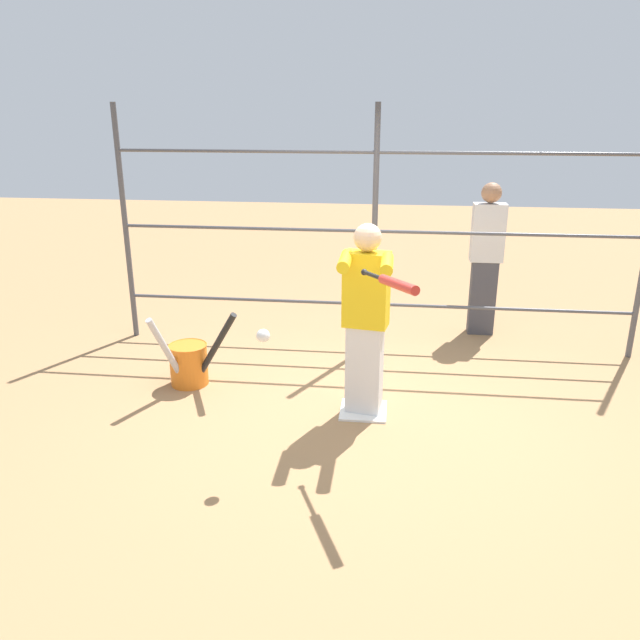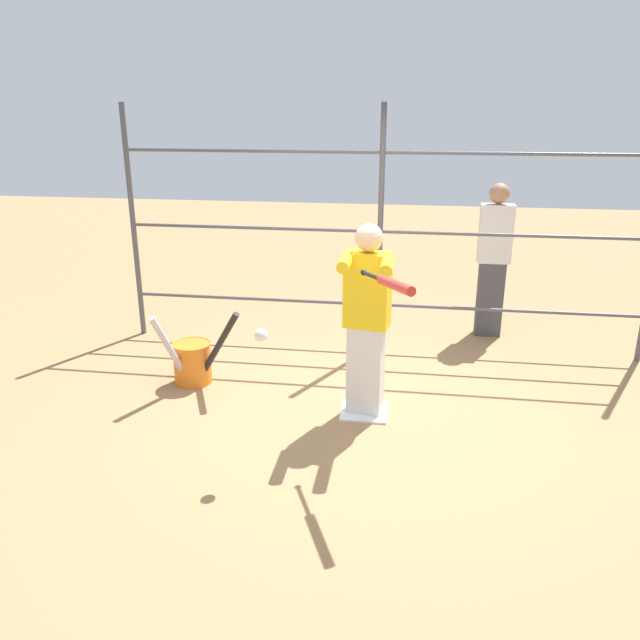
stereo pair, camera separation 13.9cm
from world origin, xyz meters
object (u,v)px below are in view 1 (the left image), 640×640
(batter, at_px, (366,315))
(bystander_behind_fence, at_px, (486,257))
(baseball_bat_swinging, at_px, (393,283))
(softball_in_flight, at_px, (263,336))
(bat_bucket, at_px, (189,363))

(batter, relative_size, bystander_behind_fence, 0.95)
(baseball_bat_swinging, relative_size, bystander_behind_fence, 0.44)
(batter, height_order, bystander_behind_fence, bystander_behind_fence)
(softball_in_flight, bearing_deg, baseball_bat_swinging, 179.74)
(batter, xyz_separation_m, bystander_behind_fence, (-1.24, -2.18, 0.01))
(bat_bucket, height_order, bystander_behind_fence, bystander_behind_fence)
(baseball_bat_swinging, xyz_separation_m, bat_bucket, (1.89, -1.24, -1.19))
(batter, bearing_deg, bystander_behind_fence, -119.67)
(baseball_bat_swinging, distance_m, softball_in_flight, 0.98)
(bystander_behind_fence, bearing_deg, batter, 60.33)
(baseball_bat_swinging, bearing_deg, softball_in_flight, -0.26)
(softball_in_flight, xyz_separation_m, bystander_behind_fence, (-1.92, -3.04, -0.10))
(bat_bucket, distance_m, bystander_behind_fence, 3.50)
(batter, relative_size, softball_in_flight, 17.20)
(bat_bucket, bearing_deg, batter, 167.25)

